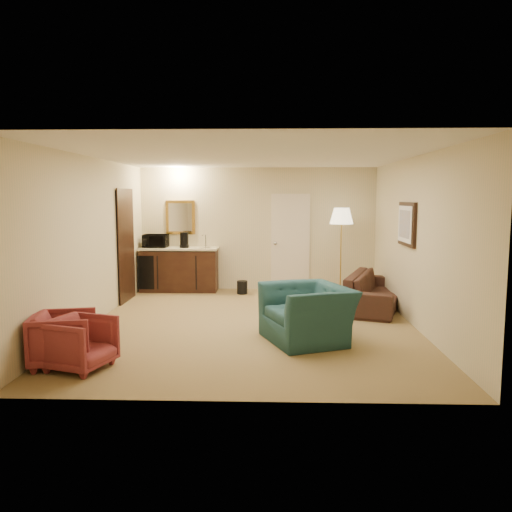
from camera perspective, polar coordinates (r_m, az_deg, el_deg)
The scene contains 12 objects.
ground at distance 7.91m, azimuth -0.46°, elevation -7.75°, with size 6.00×6.00×0.00m, color #96794C.
room_walls at distance 8.43m, azimuth -0.92°, elevation 4.96°, with size 5.02×6.01×2.61m.
wetbar_cabinet at distance 10.66m, azimuth -8.76°, elevation -1.52°, with size 1.64×0.58×0.92m, color #321D10.
sofa at distance 9.18m, azimuth 13.41°, elevation -3.23°, with size 2.14×0.62×0.84m, color black.
teal_armchair at distance 6.92m, azimuth 5.90°, elevation -5.49°, with size 1.18×0.77×1.03m, color #1D464A.
rose_chair_near at distance 6.37m, azimuth -21.17°, elevation -8.53°, with size 0.68×0.64×0.70m, color maroon.
rose_chair_far at distance 6.17m, azimuth -19.48°, elevation -9.12°, with size 0.65×0.61×0.67m, color maroon.
coffee_table at distance 8.05m, azimuth 5.13°, elevation -6.03°, with size 0.71×0.48×0.41m, color black.
floor_lamp at distance 10.20m, azimuth 9.67°, elevation 0.51°, with size 0.47×0.47×1.78m, color gold.
waste_bin at distance 10.27m, azimuth -1.59°, elevation -3.60°, with size 0.21×0.21×0.27m, color black.
microwave at distance 10.74m, azimuth -11.40°, elevation 1.87°, with size 0.50×0.28×0.34m, color black.
coffee_maker at distance 10.59m, azimuth -8.20°, elevation 1.82°, with size 0.17×0.17×0.32m, color black.
Camera 1 is at (0.31, -7.65, 1.98)m, focal length 35.00 mm.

